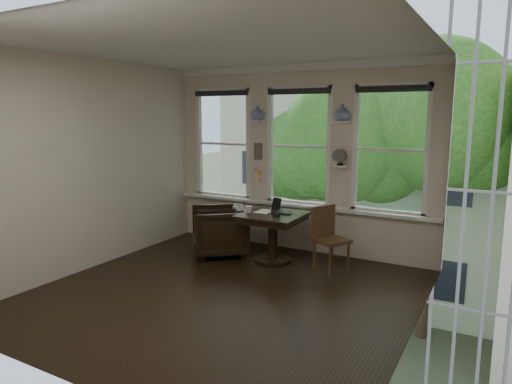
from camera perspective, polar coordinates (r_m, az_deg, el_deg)
The scene contains 25 objects.
ground at distance 5.86m, azimuth -3.89°, elevation -12.53°, with size 4.50×4.50×0.00m, color black.
ceiling at distance 5.48m, azimuth -4.27°, elevation 17.91°, with size 4.50×4.50×0.00m, color silver.
wall_back at distance 7.45m, azimuth 5.46°, elevation 4.15°, with size 4.50×4.50×0.00m, color beige.
wall_front at distance 3.82m, azimuth -22.86°, elevation -1.85°, with size 4.50×4.50×0.00m, color beige.
wall_left at distance 6.96m, azimuth -19.81°, elevation 3.23°, with size 4.50×4.50×0.00m, color beige.
wall_right at distance 4.65m, azimuth 19.83°, elevation 0.29°, with size 4.50×4.50×0.00m, color beige.
window_left at distance 8.12m, azimuth -3.98°, elevation 6.04°, with size 1.10×0.12×1.90m, color white, non-canonical shape.
window_center at distance 7.43m, azimuth 5.48°, elevation 5.68°, with size 1.10×0.12×1.90m, color white, non-canonical shape.
window_right at distance 6.98m, azimuth 16.50°, elevation 5.07°, with size 1.10×0.12×1.90m, color white, non-canonical shape.
shelf_left at distance 7.64m, azimuth 0.18°, elevation 8.84°, with size 0.26×0.16×0.03m, color white.
shelf_right at distance 7.06m, azimuth 10.66°, elevation 8.60°, with size 0.26×0.16×0.03m, color white.
intercom at distance 7.69m, azimuth 0.29°, elevation 5.11°, with size 0.14×0.06×0.28m, color #59544F.
sticky_notes at distance 7.73m, azimuth 0.31°, elevation 2.53°, with size 0.16×0.01×0.24m, color pink, non-canonical shape.
desk_fan at distance 7.07m, azimuth 10.47°, elevation 3.98°, with size 0.20×0.20×0.24m, color #59544F, non-canonical shape.
vase_left at distance 7.64m, azimuth 0.18°, elevation 9.88°, with size 0.24×0.24×0.25m, color silver.
vase_right at distance 7.06m, azimuth 10.70°, elevation 9.73°, with size 0.24×0.24×0.25m, color silver.
table at distance 6.91m, azimuth 2.12°, elevation -5.74°, with size 0.90×0.90×0.75m, color black, non-canonical shape.
armchair_left at distance 7.28m, azimuth -4.60°, elevation -4.88°, with size 0.83×0.85×0.77m, color black.
cushion_red at distance 7.26m, azimuth -4.60°, elevation -4.40°, with size 0.45×0.45×0.06m, color maroon.
side_chair_right at distance 6.57m, azimuth 9.43°, elevation -5.92°, with size 0.42×0.42×0.92m, color #4C301B, non-canonical shape.
laptop at distance 6.82m, azimuth 2.98°, elevation -2.59°, with size 0.35×0.22×0.03m, color black.
mug at distance 6.87m, azimuth -0.96°, elevation -2.17°, with size 0.11×0.11×0.10m, color white.
drinking_glass at distance 6.66m, azimuth 2.72°, elevation -2.63°, with size 0.11×0.11×0.09m, color white.
tablet at distance 6.90m, azimuth 2.54°, elevation -1.64°, with size 0.16×0.02×0.22m, color black.
papers at distance 6.96m, azimuth 1.03°, elevation -2.44°, with size 0.22×0.30×0.00m, color silver.
Camera 1 is at (2.97, -4.54, 2.21)m, focal length 32.00 mm.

